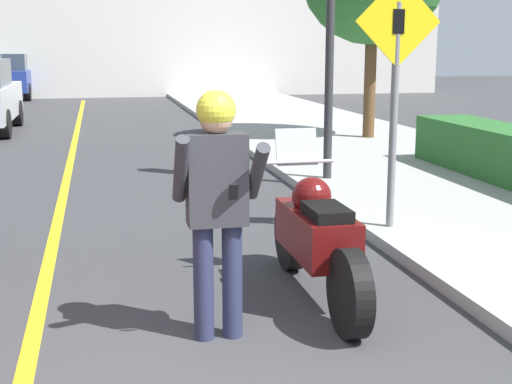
% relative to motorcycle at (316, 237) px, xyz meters
% --- Properties ---
extents(road_center_line, '(0.12, 36.00, 0.01)m').
position_rel_motorcycle_xyz_m(road_center_line, '(-2.16, 3.65, -0.50)').
color(road_center_line, yellow).
rests_on(road_center_line, ground).
extents(motorcycle, '(0.62, 2.21, 1.30)m').
position_rel_motorcycle_xyz_m(motorcycle, '(0.00, 0.00, 0.00)').
color(motorcycle, black).
rests_on(motorcycle, ground).
extents(person_biker, '(0.59, 0.47, 1.72)m').
position_rel_motorcycle_xyz_m(person_biker, '(-0.89, -0.62, 0.55)').
color(person_biker, '#282D4C').
rests_on(person_biker, ground).
extents(crossing_sign, '(0.91, 0.08, 2.56)m').
position_rel_motorcycle_xyz_m(crossing_sign, '(1.31, 1.59, 1.16)').
color(crossing_sign, slate).
rests_on(crossing_sign, sidewalk_curb).
extents(parked_car_blue, '(1.88, 4.20, 1.68)m').
position_rel_motorcycle_xyz_m(parked_car_blue, '(-4.96, 23.24, 0.35)').
color(parked_car_blue, black).
rests_on(parked_car_blue, ground).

